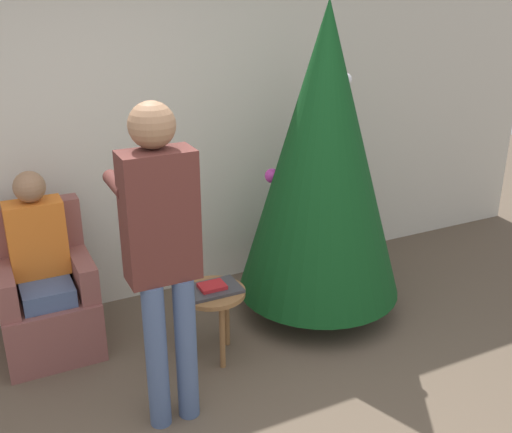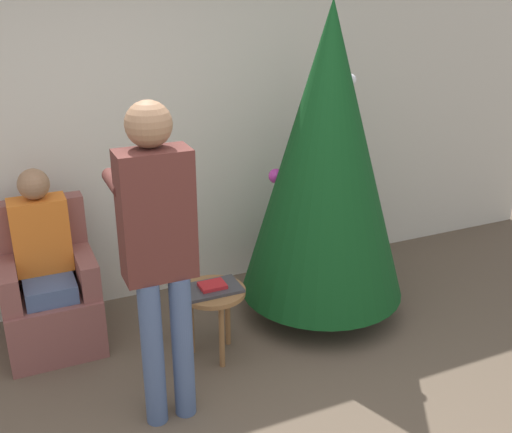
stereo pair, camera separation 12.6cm
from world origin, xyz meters
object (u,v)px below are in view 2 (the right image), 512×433
Objects in this scene: christmas_tree at (327,156)px; armchair at (50,296)px; side_stool at (213,300)px; person_seated at (44,255)px; person_standing at (158,240)px.

christmas_tree is 2.10m from armchair.
side_stool is at bearing -32.22° from armchair.
christmas_tree is at bearing -11.87° from armchair.
person_seated is at bearing 148.88° from side_stool.
christmas_tree is 1.82× the size of person_seated.
person_seated is (-1.88, 0.37, -0.54)m from christmas_tree.
armchair is (-1.88, 0.39, -0.86)m from christmas_tree.
armchair reaches higher than side_stool.
person_seated is 1.14m from side_stool.
christmas_tree is 1.24m from side_stool.
side_stool is at bearing -31.12° from person_seated.
person_standing reaches higher than side_stool.
christmas_tree is 2.28× the size of armchair.
person_seated is (0.00, -0.03, 0.32)m from armchair.
christmas_tree reaches higher than side_stool.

